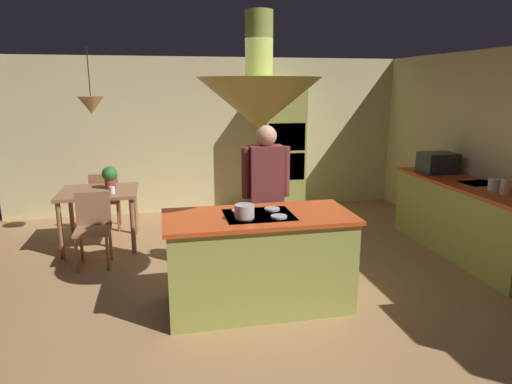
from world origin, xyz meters
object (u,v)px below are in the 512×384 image
potted_plant_on_table (110,176)px  cup_on_table (112,190)px  dining_table (99,198)px  person_at_island (266,192)px  chair_facing_island (93,224)px  cooking_pot_on_cooktop (244,211)px  canister_sugar (494,185)px  kitchen_island (259,261)px  canister_flour (506,187)px  microwave_on_counter (438,163)px  chair_by_back_wall (105,197)px  oven_tower (282,149)px

potted_plant_on_table → cup_on_table: potted_plant_on_table is taller
dining_table → cup_on_table: bearing=-48.0°
person_at_island → chair_facing_island: size_ratio=1.95×
cup_on_table → cooking_pot_on_cooktop: cooking_pot_on_cooktop is taller
canister_sugar → kitchen_island: bearing=-172.0°
canister_flour → microwave_on_counter: 1.28m
cup_on_table → cooking_pot_on_cooktop: bearing=-56.3°
kitchen_island → potted_plant_on_table: 2.71m
chair_facing_island → canister_flour: bearing=-15.1°
canister_sugar → potted_plant_on_table: bearing=158.0°
potted_plant_on_table → cooking_pot_on_cooktop: (1.39, -2.31, 0.08)m
person_at_island → potted_plant_on_table: bearing=139.9°
person_at_island → microwave_on_counter: person_at_island is taller
kitchen_island → cooking_pot_on_cooktop: bearing=-140.9°
dining_table → canister_flour: 4.93m
potted_plant_on_table → chair_facing_island: bearing=-101.4°
person_at_island → microwave_on_counter: 2.74m
cup_on_table → canister_sugar: (4.34, -1.48, 0.19)m
potted_plant_on_table → canister_flour: 4.81m
potted_plant_on_table → person_at_island: bearing=-40.1°
kitchen_island → cooking_pot_on_cooktop: cooking_pot_on_cooktop is taller
potted_plant_on_table → cooking_pot_on_cooktop: size_ratio=1.67×
kitchen_island → cup_on_table: (-1.50, 1.88, 0.34)m
dining_table → chair_by_back_wall: bearing=90.0°
oven_tower → microwave_on_counter: oven_tower is taller
kitchen_island → chair_by_back_wall: kitchen_island is taller
chair_by_back_wall → microwave_on_counter: (4.54, -1.26, 0.56)m
dining_table → kitchen_island: bearing=-51.0°
oven_tower → dining_table: oven_tower is taller
dining_table → potted_plant_on_table: 0.32m
chair_facing_island → chair_by_back_wall: same height
kitchen_island → oven_tower: (1.10, 3.24, 0.61)m
canister_sugar → person_at_island: bearing=173.8°
dining_table → chair_facing_island: 0.67m
canister_flour → microwave_on_counter: microwave_on_counter is taller
oven_tower → chair_by_back_wall: size_ratio=2.47×
kitchen_island → oven_tower: oven_tower is taller
chair_facing_island → cup_on_table: 0.57m
canister_flour → canister_sugar: 0.18m
oven_tower → potted_plant_on_table: (-2.65, -1.07, -0.15)m
oven_tower → dining_table: (-2.80, -1.14, -0.42)m
canister_sugar → canister_flour: bearing=-90.0°
cooking_pot_on_cooktop → cup_on_table: bearing=123.7°
chair_by_back_wall → chair_facing_island: bearing=90.0°
canister_sugar → microwave_on_counter: microwave_on_counter is taller
dining_table → microwave_on_counter: microwave_on_counter is taller
microwave_on_counter → person_at_island: bearing=-162.7°
canister_flour → dining_table: bearing=157.5°
person_at_island → canister_flour: (2.61, -0.46, 0.04)m
person_at_island → potted_plant_on_table: person_at_island is taller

